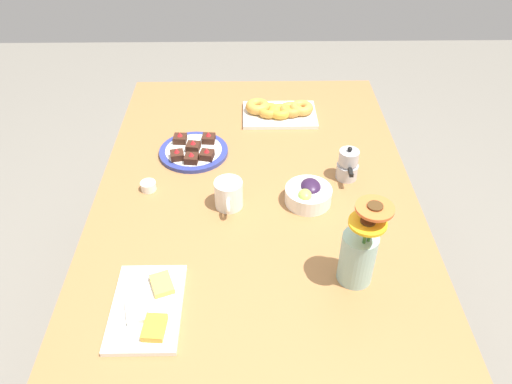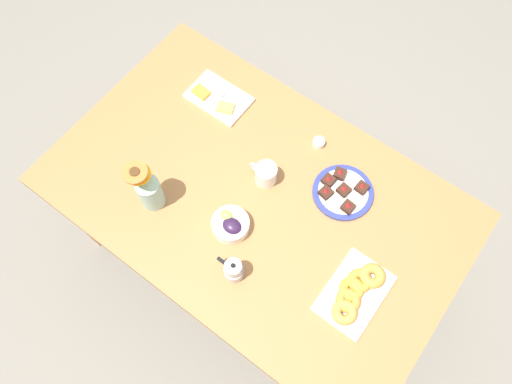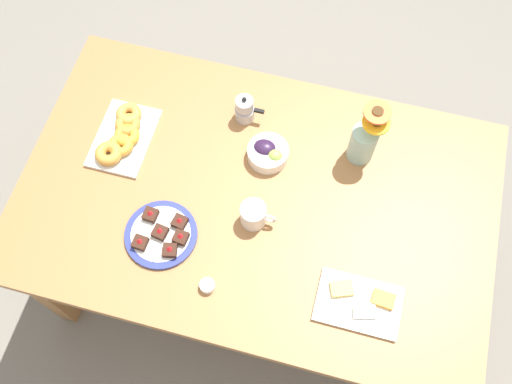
% 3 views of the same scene
% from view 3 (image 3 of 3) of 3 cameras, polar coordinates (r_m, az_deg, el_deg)
% --- Properties ---
extents(ground_plane, '(6.00, 6.00, 0.00)m').
position_cam_3_polar(ground_plane, '(2.61, -0.00, -7.23)').
color(ground_plane, slate).
extents(dining_table, '(1.60, 1.00, 0.74)m').
position_cam_3_polar(dining_table, '(1.99, -0.00, -1.52)').
color(dining_table, '#9E6B3D').
rests_on(dining_table, ground_plane).
extents(coffee_mug, '(0.12, 0.08, 0.09)m').
position_cam_3_polar(coffee_mug, '(1.84, -0.22, -2.28)').
color(coffee_mug, white).
rests_on(coffee_mug, dining_table).
extents(grape_bowl, '(0.14, 0.14, 0.07)m').
position_cam_3_polar(grape_bowl, '(1.96, 1.28, 3.95)').
color(grape_bowl, white).
rests_on(grape_bowl, dining_table).
extents(cheese_platter, '(0.26, 0.17, 0.03)m').
position_cam_3_polar(cheese_platter, '(1.81, 10.31, -10.85)').
color(cheese_platter, white).
rests_on(cheese_platter, dining_table).
extents(croissant_platter, '(0.19, 0.29, 0.05)m').
position_cam_3_polar(croissant_platter, '(2.05, -13.19, 5.48)').
color(croissant_platter, white).
rests_on(croissant_platter, dining_table).
extents(jam_cup_honey, '(0.05, 0.05, 0.03)m').
position_cam_3_polar(jam_cup_honey, '(1.80, -4.88, -9.31)').
color(jam_cup_honey, white).
rests_on(jam_cup_honey, dining_table).
extents(dessert_plate, '(0.24, 0.24, 0.05)m').
position_cam_3_polar(dessert_plate, '(1.88, -9.43, -4.19)').
color(dessert_plate, navy).
rests_on(dessert_plate, dining_table).
extents(flower_vase, '(0.11, 0.10, 0.26)m').
position_cam_3_polar(flower_vase, '(1.94, 10.75, 5.03)').
color(flower_vase, '#99C1B7').
rests_on(flower_vase, dining_table).
extents(moka_pot, '(0.11, 0.07, 0.12)m').
position_cam_3_polar(moka_pot, '(2.02, -1.14, 8.26)').
color(moka_pot, '#B7B7BC').
rests_on(moka_pot, dining_table).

